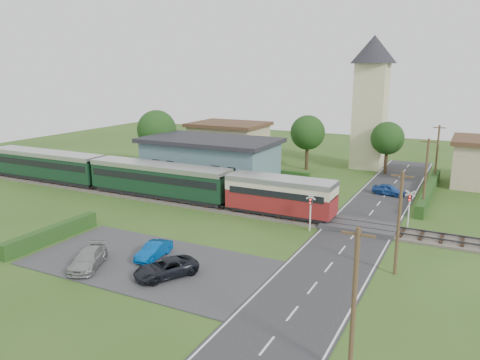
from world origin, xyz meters
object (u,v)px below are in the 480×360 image
at_px(station_building, 210,160).
at_px(car_park_dark, 166,268).
at_px(crossing_signal_far, 409,203).
at_px(house_west, 229,141).
at_px(car_park_blue, 154,250).
at_px(car_park_silver, 88,259).
at_px(church_tower, 371,92).
at_px(equipment_hut, 126,170).
at_px(train, 135,176).
at_px(car_on_road, 389,190).
at_px(pedestrian_near, 251,192).
at_px(crossing_signal_near, 311,207).
at_px(pedestrian_far, 144,177).

xyz_separation_m(station_building, car_park_dark, (10.97, -24.33, -2.03)).
bearing_deg(crossing_signal_far, house_west, 144.23).
relative_size(car_park_blue, car_park_dark, 0.82).
relative_size(crossing_signal_far, car_park_silver, 0.79).
distance_m(church_tower, crossing_signal_far, 26.39).
height_order(equipment_hut, train, train).
distance_m(equipment_hut, car_park_dark, 26.54).
bearing_deg(car_on_road, station_building, 109.78).
xyz_separation_m(station_building, car_on_road, (20.30, 3.34, -2.05)).
xyz_separation_m(church_tower, pedestrian_near, (-6.44, -23.55, -8.95)).
height_order(car_park_dark, pedestrian_near, pedestrian_near).
xyz_separation_m(train, house_west, (-0.95, 23.00, 0.61)).
bearing_deg(equipment_hut, crossing_signal_far, -1.46).
distance_m(station_building, car_park_silver, 26.13).
distance_m(crossing_signal_near, car_on_road, 15.32).
bearing_deg(crossing_signal_near, station_building, 145.19).
height_order(equipment_hut, car_park_dark, equipment_hut).
bearing_deg(car_park_silver, crossing_signal_far, 22.20).
distance_m(car_on_road, pedestrian_far, 27.20).
xyz_separation_m(church_tower, house_west, (-20.00, -3.00, -7.43)).
height_order(church_tower, house_west, church_tower).
xyz_separation_m(station_building, house_west, (-5.00, 14.01, 0.10)).
bearing_deg(pedestrian_far, crossing_signal_near, -102.23).
bearing_deg(station_building, crossing_signal_near, -34.81).
distance_m(church_tower, pedestrian_far, 31.99).
height_order(crossing_signal_near, car_park_silver, crossing_signal_near).
bearing_deg(church_tower, house_west, -171.47).
xyz_separation_m(train, car_park_dark, (15.02, -15.33, -1.51)).
bearing_deg(house_west, equipment_hut, -98.62).
height_order(car_park_silver, pedestrian_far, pedestrian_far).
xyz_separation_m(house_west, pedestrian_near, (13.56, -20.55, -1.51)).
relative_size(church_tower, house_west, 1.63).
distance_m(church_tower, crossing_signal_near, 29.57).
height_order(church_tower, pedestrian_far, church_tower).
xyz_separation_m(train, car_on_road, (24.35, 12.33, -1.54)).
relative_size(station_building, train, 0.37).
height_order(station_building, church_tower, church_tower).
bearing_deg(crossing_signal_far, car_on_road, 108.37).
height_order(house_west, car_park_dark, house_west).
xyz_separation_m(train, pedestrian_far, (-1.15, 2.87, -0.92)).
bearing_deg(crossing_signal_far, train, -175.05).
bearing_deg(equipment_hut, station_building, 35.92).
distance_m(equipment_hut, crossing_signal_near, 25.04).
bearing_deg(crossing_signal_near, crossing_signal_far, 33.69).
bearing_deg(car_on_road, crossing_signal_near, 175.62).
bearing_deg(car_on_road, church_tower, 31.63).
distance_m(station_building, train, 9.88).
height_order(car_park_dark, pedestrian_far, pedestrian_far).
bearing_deg(car_on_road, car_park_blue, 165.40).
height_order(church_tower, car_park_dark, church_tower).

